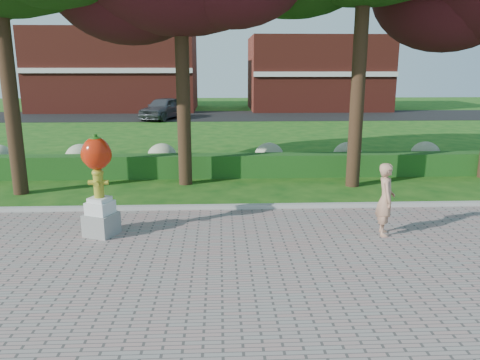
{
  "coord_description": "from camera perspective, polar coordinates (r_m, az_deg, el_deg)",
  "views": [
    {
      "loc": [
        -0.85,
        -9.23,
        3.82
      ],
      "look_at": [
        -0.4,
        1.0,
        1.33
      ],
      "focal_mm": 35.0,
      "sensor_mm": 36.0,
      "label": 1
    }
  ],
  "objects": [
    {
      "name": "ground",
      "position": [
        10.03,
        2.56,
        -8.74
      ],
      "size": [
        100.0,
        100.0,
        0.0
      ],
      "primitive_type": "plane",
      "color": "#134812",
      "rests_on": "ground"
    },
    {
      "name": "curb",
      "position": [
        12.82,
        1.39,
        -3.32
      ],
      "size": [
        40.0,
        0.18,
        0.15
      ],
      "primitive_type": "cube",
      "color": "#ADADA5",
      "rests_on": "ground"
    },
    {
      "name": "lawn_hedge",
      "position": [
        16.61,
        0.47,
        1.79
      ],
      "size": [
        24.0,
        0.7,
        0.8
      ],
      "primitive_type": "cube",
      "color": "#154B18",
      "rests_on": "ground"
    },
    {
      "name": "hydrangea_row",
      "position": [
        17.6,
        2.16,
        2.95
      ],
      "size": [
        20.1,
        1.1,
        0.99
      ],
      "color": "#AAB187",
      "rests_on": "ground"
    },
    {
      "name": "street",
      "position": [
        37.44,
        -1.22,
        7.83
      ],
      "size": [
        50.0,
        8.0,
        0.02
      ],
      "primitive_type": "cube",
      "color": "black",
      "rests_on": "ground"
    },
    {
      "name": "building_left",
      "position": [
        44.19,
        -14.85,
        12.82
      ],
      "size": [
        14.0,
        8.0,
        7.0
      ],
      "primitive_type": "cube",
      "color": "maroon",
      "rests_on": "ground"
    },
    {
      "name": "building_right",
      "position": [
        44.13,
        9.28,
        12.7
      ],
      "size": [
        12.0,
        8.0,
        6.4
      ],
      "primitive_type": "cube",
      "color": "maroon",
      "rests_on": "ground"
    },
    {
      "name": "hydrant_sculpture",
      "position": [
        10.99,
        -16.88,
        -0.32
      ],
      "size": [
        0.83,
        0.83,
        2.33
      ],
      "rotation": [
        0.0,
        0.0,
        -0.41
      ],
      "color": "gray",
      "rests_on": "walkway"
    },
    {
      "name": "woman",
      "position": [
        11.16,
        17.32,
        -2.26
      ],
      "size": [
        0.51,
        0.67,
        1.68
      ],
      "primitive_type": "imported",
      "rotation": [
        0.0,
        0.0,
        1.39
      ],
      "color": "tan",
      "rests_on": "walkway"
    },
    {
      "name": "parked_car",
      "position": [
        35.36,
        -9.34,
        8.64
      ],
      "size": [
        3.58,
        5.1,
        1.61
      ],
      "primitive_type": "imported",
      "rotation": [
        0.0,
        0.0,
        -0.4
      ],
      "color": "#42454A",
      "rests_on": "street"
    }
  ]
}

